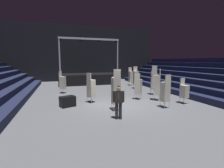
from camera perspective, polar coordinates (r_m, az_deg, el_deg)
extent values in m
cube|color=#515459|center=(10.67, 1.88, -7.80)|extent=(22.00, 30.00, 0.10)
cube|color=black|center=(24.94, -9.85, 10.43)|extent=(22.00, 0.30, 8.00)
cube|color=#191E38|center=(11.31, -31.03, -6.59)|extent=(0.75, 24.00, 0.45)
cube|color=#191E38|center=(14.57, 23.84, -3.11)|extent=(0.75, 24.00, 0.45)
cube|color=#191E38|center=(15.00, 26.09, -1.20)|extent=(0.75, 24.00, 0.45)
cube|color=#191E38|center=(15.47, 28.20, 0.60)|extent=(0.75, 24.00, 0.45)
cube|color=#191E38|center=(15.97, 30.18, 2.29)|extent=(0.75, 24.00, 0.45)
cube|color=#191E38|center=(16.51, 32.05, 3.88)|extent=(0.75, 24.00, 0.45)
cube|color=#191E38|center=(17.07, 33.80, 5.35)|extent=(0.75, 24.00, 0.45)
cube|color=black|center=(21.14, -8.17, 1.79)|extent=(7.28, 3.51, 1.25)
cylinder|color=#9EA0A8|center=(19.24, -17.70, 8.93)|extent=(0.16, 0.16, 4.12)
cylinder|color=#9EA0A8|center=(20.42, 1.94, 9.21)|extent=(0.16, 0.16, 4.12)
cube|color=#9EA0A8|center=(19.71, -7.70, 15.21)|extent=(6.98, 0.20, 0.20)
cylinder|color=black|center=(19.38, -17.17, 14.41)|extent=(0.18, 0.18, 0.22)
cylinder|color=black|center=(19.52, -10.81, 14.56)|extent=(0.18, 0.18, 0.22)
cylinder|color=black|center=(19.89, -4.62, 14.55)|extent=(0.18, 0.18, 0.22)
cylinder|color=black|center=(20.46, 1.28, 14.38)|extent=(0.18, 0.18, 0.22)
cylinder|color=black|center=(8.19, 2.90, -9.29)|extent=(0.15, 0.15, 0.83)
cylinder|color=black|center=(8.20, 1.63, -9.27)|extent=(0.15, 0.15, 0.83)
cube|color=silver|center=(7.96, 2.29, -4.54)|extent=(0.20, 0.16, 0.59)
cube|color=black|center=(8.02, 2.29, -4.45)|extent=(0.46, 0.36, 0.59)
cube|color=navy|center=(7.89, 2.28, -4.13)|extent=(0.06, 0.03, 0.38)
cylinder|color=black|center=(8.01, 3.98, -4.38)|extent=(0.12, 0.12, 0.54)
cylinder|color=black|center=(8.02, 0.61, -4.35)|extent=(0.12, 0.12, 0.54)
sphere|color=tan|center=(7.93, 2.31, -1.42)|extent=(0.19, 0.19, 0.19)
sphere|color=black|center=(7.93, 2.31, -1.04)|extent=(0.16, 0.16, 0.16)
cylinder|color=#B2B5BA|center=(10.70, 16.28, -6.69)|extent=(0.02, 0.02, 0.40)
cylinder|color=#B2B5BA|center=(10.94, 17.81, -6.43)|extent=(0.02, 0.02, 0.40)
cylinder|color=#B2B5BA|center=(10.42, 17.64, -7.13)|extent=(0.02, 0.02, 0.40)
cylinder|color=#B2B5BA|center=(10.67, 19.18, -6.85)|extent=(0.02, 0.02, 0.40)
cube|color=#B7B2A3|center=(10.62, 17.78, -5.50)|extent=(0.49, 0.49, 0.08)
cube|color=#B7B2A3|center=(10.60, 17.80, -5.05)|extent=(0.49, 0.49, 0.08)
cube|color=#B7B2A3|center=(10.59, 17.82, -4.61)|extent=(0.49, 0.49, 0.08)
cube|color=#B7B2A3|center=(10.57, 17.84, -4.16)|extent=(0.49, 0.49, 0.08)
cube|color=#B7B2A3|center=(10.55, 17.86, -3.70)|extent=(0.49, 0.49, 0.08)
cube|color=#B7B2A3|center=(10.53, 17.88, -3.25)|extent=(0.49, 0.49, 0.08)
cube|color=#B7B2A3|center=(10.52, 17.90, -2.80)|extent=(0.49, 0.49, 0.08)
cube|color=#B7B2A3|center=(10.50, 17.92, -2.34)|extent=(0.49, 0.49, 0.08)
cube|color=#B7B2A3|center=(10.49, 17.94, -1.88)|extent=(0.49, 0.49, 0.08)
cube|color=#B7B2A3|center=(10.48, 17.96, -1.43)|extent=(0.49, 0.49, 0.08)
cube|color=#B7B2A3|center=(10.46, 17.98, -0.97)|extent=(0.49, 0.49, 0.08)
cube|color=#B7B2A3|center=(10.45, 18.00, -0.51)|extent=(0.49, 0.49, 0.08)
cube|color=#B7B2A3|center=(10.44, 18.02, -0.04)|extent=(0.49, 0.49, 0.08)
cube|color=#B7B2A3|center=(10.43, 18.04, 0.42)|extent=(0.49, 0.49, 0.08)
cube|color=#B7B2A3|center=(10.26, 18.83, 1.80)|extent=(0.41, 0.09, 0.46)
cylinder|color=#B2B5BA|center=(12.21, 24.86, -5.31)|extent=(0.02, 0.02, 0.40)
cylinder|color=#B2B5BA|center=(11.91, 23.77, -5.57)|extent=(0.02, 0.02, 0.40)
cylinder|color=#B2B5BA|center=(12.43, 23.44, -5.01)|extent=(0.02, 0.02, 0.40)
cylinder|color=#B2B5BA|center=(12.14, 22.34, -5.25)|extent=(0.02, 0.02, 0.40)
cube|color=#B7B2A3|center=(12.12, 23.67, -4.16)|extent=(0.52, 0.52, 0.08)
cube|color=#B7B2A3|center=(12.11, 23.69, -3.77)|extent=(0.52, 0.52, 0.08)
cube|color=#B7B2A3|center=(12.09, 23.71, -3.37)|extent=(0.52, 0.52, 0.08)
cube|color=#B7B2A3|center=(12.07, 23.73, -2.98)|extent=(0.52, 0.52, 0.08)
cube|color=#B7B2A3|center=(12.06, 23.76, -2.58)|extent=(0.52, 0.52, 0.08)
cube|color=#B7B2A3|center=(12.05, 23.78, -2.18)|extent=(0.52, 0.52, 0.08)
cube|color=#B7B2A3|center=(12.03, 23.80, -1.78)|extent=(0.52, 0.52, 0.08)
cube|color=#B7B2A3|center=(12.02, 23.82, -1.38)|extent=(0.52, 0.52, 0.08)
cube|color=#B7B2A3|center=(12.01, 23.85, -0.98)|extent=(0.52, 0.52, 0.08)
cube|color=#B7B2A3|center=(12.00, 23.87, -0.58)|extent=(0.52, 0.52, 0.08)
cube|color=#B7B2A3|center=(12.08, 23.20, 0.81)|extent=(0.41, 0.13, 0.46)
cylinder|color=#B2B5BA|center=(12.32, 14.22, -4.70)|extent=(0.02, 0.02, 0.40)
cylinder|color=#B2B5BA|center=(12.69, 14.21, -4.33)|extent=(0.02, 0.02, 0.40)
cylinder|color=#B2B5BA|center=(12.33, 15.99, -4.75)|extent=(0.02, 0.02, 0.40)
cylinder|color=#B2B5BA|center=(12.71, 15.93, -4.39)|extent=(0.02, 0.02, 0.40)
cube|color=#B7B2A3|center=(12.46, 15.13, -3.45)|extent=(0.60, 0.60, 0.08)
cube|color=#B7B2A3|center=(12.45, 15.14, -3.07)|extent=(0.60, 0.60, 0.08)
cube|color=#B7B2A3|center=(12.43, 15.16, -2.68)|extent=(0.60, 0.60, 0.08)
cube|color=#B7B2A3|center=(12.42, 15.17, -2.30)|extent=(0.60, 0.60, 0.08)
cube|color=#B7B2A3|center=(12.40, 15.18, -1.91)|extent=(0.60, 0.60, 0.08)
cube|color=#B7B2A3|center=(12.39, 15.20, -1.52)|extent=(0.60, 0.60, 0.08)
cube|color=#B7B2A3|center=(12.38, 15.21, -1.14)|extent=(0.60, 0.60, 0.08)
cube|color=#B7B2A3|center=(12.36, 15.23, -0.75)|extent=(0.60, 0.60, 0.08)
cube|color=#B7B2A3|center=(12.35, 15.24, -0.36)|extent=(0.60, 0.60, 0.08)
cube|color=#B7B2A3|center=(12.34, 15.25, 0.03)|extent=(0.60, 0.60, 0.08)
cube|color=#B7B2A3|center=(12.33, 15.27, 0.42)|extent=(0.60, 0.60, 0.08)
cube|color=#B7B2A3|center=(12.32, 15.28, 0.82)|extent=(0.60, 0.60, 0.08)
cube|color=#B7B2A3|center=(12.31, 15.30, 1.21)|extent=(0.60, 0.60, 0.08)
cube|color=#B7B2A3|center=(12.30, 15.31, 1.60)|extent=(0.60, 0.60, 0.08)
cube|color=#B7B2A3|center=(12.29, 15.33, 2.00)|extent=(0.60, 0.60, 0.08)
cube|color=#B7B2A3|center=(12.28, 15.34, 2.39)|extent=(0.60, 0.60, 0.08)
cube|color=#B7B2A3|center=(12.28, 15.35, 2.79)|extent=(0.60, 0.60, 0.08)
cube|color=#B7B2A3|center=(12.26, 16.31, 4.02)|extent=(0.25, 0.37, 0.46)
cylinder|color=#B2B5BA|center=(12.78, 8.57, -4.10)|extent=(0.02, 0.02, 0.40)
cylinder|color=#B2B5BA|center=(12.63, 10.13, -4.28)|extent=(0.02, 0.02, 0.40)
cylinder|color=#B2B5BA|center=(12.44, 7.83, -4.41)|extent=(0.02, 0.02, 0.40)
cylinder|color=#B2B5BA|center=(12.28, 9.43, -4.60)|extent=(0.02, 0.02, 0.40)
cube|color=#B7B2A3|center=(12.48, 9.01, -3.26)|extent=(0.62, 0.62, 0.08)
cube|color=#B7B2A3|center=(12.47, 9.02, -2.88)|extent=(0.62, 0.62, 0.08)
cube|color=#B7B2A3|center=(12.45, 9.03, -2.49)|extent=(0.62, 0.62, 0.08)
cube|color=#B7B2A3|center=(12.44, 9.04, -2.11)|extent=(0.62, 0.62, 0.08)
cube|color=#B7B2A3|center=(12.42, 9.05, -1.72)|extent=(0.62, 0.62, 0.08)
cube|color=#B7B2A3|center=(12.41, 9.06, -1.33)|extent=(0.62, 0.62, 0.08)
cube|color=#B7B2A3|center=(12.39, 9.06, -0.95)|extent=(0.62, 0.62, 0.08)
cube|color=#B7B2A3|center=(12.38, 9.07, -0.56)|extent=(0.62, 0.62, 0.08)
cube|color=#B7B2A3|center=(12.37, 9.08, -0.17)|extent=(0.62, 0.62, 0.08)
cube|color=#B7B2A3|center=(12.36, 9.09, 0.22)|extent=(0.62, 0.62, 0.08)
cube|color=#B7B2A3|center=(12.35, 9.10, 0.61)|extent=(0.62, 0.62, 0.08)
cube|color=#B7B2A3|center=(12.34, 9.11, 1.01)|extent=(0.62, 0.62, 0.08)
cube|color=#B7B2A3|center=(12.33, 9.12, 1.40)|extent=(0.62, 0.62, 0.08)
cube|color=#B7B2A3|center=(12.12, 8.76, 2.59)|extent=(0.29, 0.35, 0.46)
cylinder|color=#B2B5BA|center=(14.66, 13.24, -2.68)|extent=(0.02, 0.02, 0.40)
cylinder|color=#B2B5BA|center=(14.72, 14.70, -2.69)|extent=(0.02, 0.02, 0.40)
cylinder|color=#B2B5BA|center=(14.29, 13.48, -2.96)|extent=(0.02, 0.02, 0.40)
cylinder|color=#B2B5BA|center=(14.36, 14.98, -2.96)|extent=(0.02, 0.02, 0.40)
cube|color=#B7B2A3|center=(14.46, 14.13, -1.88)|extent=(0.57, 0.57, 0.08)
cube|color=#B7B2A3|center=(14.45, 14.14, -1.54)|extent=(0.57, 0.57, 0.08)
cube|color=#B7B2A3|center=(14.44, 14.15, -1.21)|extent=(0.57, 0.57, 0.08)
cube|color=#B7B2A3|center=(14.42, 14.16, -0.88)|extent=(0.57, 0.57, 0.08)
cube|color=#B7B2A3|center=(14.41, 14.18, -0.54)|extent=(0.57, 0.57, 0.08)
cube|color=#B7B2A3|center=(14.40, 14.19, -0.21)|extent=(0.57, 0.57, 0.08)
cube|color=#B7B2A3|center=(14.39, 14.20, 0.13)|extent=(0.57, 0.57, 0.08)
cube|color=#B7B2A3|center=(14.38, 14.21, 0.46)|extent=(0.57, 0.57, 0.08)
cube|color=#B7B2A3|center=(14.37, 14.22, 0.80)|extent=(0.57, 0.57, 0.08)
cube|color=#B7B2A3|center=(14.36, 14.23, 1.13)|extent=(0.57, 0.57, 0.08)
cube|color=#B7B2A3|center=(14.35, 14.24, 1.47)|extent=(0.57, 0.57, 0.08)
cube|color=#B7B2A3|center=(14.34, 14.25, 1.81)|extent=(0.57, 0.57, 0.08)
cube|color=#B7B2A3|center=(14.33, 14.27, 2.15)|extent=(0.57, 0.57, 0.08)
cube|color=#B7B2A3|center=(14.32, 14.28, 2.48)|extent=(0.57, 0.57, 0.08)
cube|color=#B7B2A3|center=(14.32, 14.29, 2.82)|extent=(0.57, 0.57, 0.08)
cube|color=#B7B2A3|center=(14.31, 14.30, 3.16)|extent=(0.57, 0.57, 0.08)
cube|color=#B7B2A3|center=(14.30, 14.31, 3.50)|extent=(0.57, 0.57, 0.08)
cube|color=#B7B2A3|center=(14.30, 14.32, 3.84)|extent=(0.57, 0.57, 0.08)
cube|color=#B7B2A3|center=(14.29, 14.34, 4.18)|extent=(0.57, 0.57, 0.08)
cube|color=#B7B2A3|center=(14.09, 14.51, 5.24)|extent=(0.39, 0.20, 0.46)
cylinder|color=#B2B5BA|center=(17.25, 8.96, -1.01)|extent=(0.02, 0.02, 0.40)
cylinder|color=#B2B5BA|center=(17.13, 7.75, -1.04)|extent=(0.02, 0.02, 0.40)
cylinder|color=#B2B5BA|center=(17.60, 8.58, -0.82)|extent=(0.02, 0.02, 0.40)
cylinder|color=#B2B5BA|center=(17.49, 7.39, -0.85)|extent=(0.02, 0.02, 0.40)
cube|color=#B7B2A3|center=(17.33, 8.19, -0.14)|extent=(0.50, 0.50, 0.08)
cube|color=#B7B2A3|center=(17.32, 8.19, 0.14)|extent=(0.50, 0.50, 0.08)
cube|color=#B7B2A3|center=(17.31, 8.20, 0.42)|extent=(0.50, 0.50, 0.08)
cube|color=#B7B2A3|center=(17.30, 8.20, 0.70)|extent=(0.50, 0.50, 0.08)
cube|color=#B7B2A3|center=(17.29, 8.21, 0.98)|extent=(0.50, 0.50, 0.08)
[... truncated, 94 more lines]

